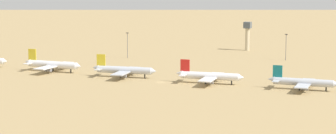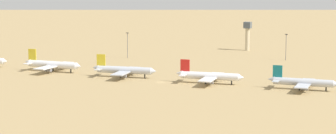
{
  "view_description": "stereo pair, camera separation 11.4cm",
  "coord_description": "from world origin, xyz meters",
  "px_view_note": "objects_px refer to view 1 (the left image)",
  "views": [
    {
      "loc": [
        135.62,
        -302.8,
        57.21
      ],
      "look_at": [
        -2.11,
        15.03,
        6.0
      ],
      "focal_mm": 68.09,
      "sensor_mm": 36.0,
      "label": 1
    },
    {
      "loc": [
        135.72,
        -302.75,
        57.21
      ],
      "look_at": [
        -2.11,
        15.03,
        6.0
      ],
      "focal_mm": 68.09,
      "sensor_mm": 36.0,
      "label": 2
    }
  ],
  "objects_px": {
    "parked_jet_red_3": "(209,76)",
    "parked_jet_yellow_2": "(124,70)",
    "parked_jet_teal_4": "(302,82)",
    "parked_jet_yellow_1": "(52,65)",
    "light_pole_west": "(127,43)",
    "control_tower": "(247,33)",
    "light_pole_east": "(286,45)"
  },
  "relations": [
    {
      "from": "parked_jet_red_3",
      "to": "parked_jet_yellow_2",
      "type": "bearing_deg",
      "value": 174.31
    },
    {
      "from": "parked_jet_red_3",
      "to": "parked_jet_teal_4",
      "type": "relative_size",
      "value": 1.05
    },
    {
      "from": "parked_jet_yellow_1",
      "to": "parked_jet_yellow_2",
      "type": "xyz_separation_m",
      "value": [
        47.94,
        -1.62,
        -0.11
      ]
    },
    {
      "from": "parked_jet_yellow_1",
      "to": "light_pole_west",
      "type": "xyz_separation_m",
      "value": [
        12.59,
        72.37,
        5.67
      ]
    },
    {
      "from": "parked_jet_red_3",
      "to": "control_tower",
      "type": "distance_m",
      "value": 149.12
    },
    {
      "from": "control_tower",
      "to": "light_pole_east",
      "type": "xyz_separation_m",
      "value": [
        38.95,
        -42.79,
        -2.86
      ]
    },
    {
      "from": "parked_jet_red_3",
      "to": "light_pole_east",
      "type": "xyz_separation_m",
      "value": [
        16.31,
        104.33,
        6.0
      ]
    },
    {
      "from": "parked_jet_teal_4",
      "to": "light_pole_east",
      "type": "height_order",
      "value": "light_pole_east"
    },
    {
      "from": "parked_jet_yellow_1",
      "to": "control_tower",
      "type": "distance_m",
      "value": 164.0
    },
    {
      "from": "control_tower",
      "to": "light_pole_west",
      "type": "xyz_separation_m",
      "value": [
        -62.93,
        -72.96,
        -3.0
      ]
    },
    {
      "from": "parked_jet_yellow_2",
      "to": "control_tower",
      "type": "xyz_separation_m",
      "value": [
        27.57,
        146.95,
        8.78
      ]
    },
    {
      "from": "parked_jet_yellow_2",
      "to": "parked_jet_teal_4",
      "type": "bearing_deg",
      "value": -6.88
    },
    {
      "from": "control_tower",
      "to": "light_pole_west",
      "type": "distance_m",
      "value": 96.39
    },
    {
      "from": "control_tower",
      "to": "light_pole_west",
      "type": "height_order",
      "value": "control_tower"
    },
    {
      "from": "parked_jet_red_3",
      "to": "parked_jet_teal_4",
      "type": "height_order",
      "value": "parked_jet_red_3"
    },
    {
      "from": "parked_jet_yellow_1",
      "to": "light_pole_west",
      "type": "height_order",
      "value": "light_pole_west"
    },
    {
      "from": "light_pole_west",
      "to": "parked_jet_red_3",
      "type": "bearing_deg",
      "value": -40.92
    },
    {
      "from": "parked_jet_yellow_1",
      "to": "parked_jet_red_3",
      "type": "xyz_separation_m",
      "value": [
        98.16,
        -1.8,
        -0.19
      ]
    },
    {
      "from": "control_tower",
      "to": "light_pole_west",
      "type": "bearing_deg",
      "value": -130.78
    },
    {
      "from": "parked_jet_teal_4",
      "to": "parked_jet_red_3",
      "type": "bearing_deg",
      "value": 178.74
    },
    {
      "from": "light_pole_east",
      "to": "control_tower",
      "type": "bearing_deg",
      "value": 132.31
    },
    {
      "from": "parked_jet_yellow_1",
      "to": "parked_jet_yellow_2",
      "type": "relative_size",
      "value": 1.02
    },
    {
      "from": "control_tower",
      "to": "light_pole_west",
      "type": "relative_size",
      "value": 1.24
    },
    {
      "from": "parked_jet_yellow_1",
      "to": "parked_jet_yellow_2",
      "type": "height_order",
      "value": "parked_jet_yellow_1"
    },
    {
      "from": "parked_jet_red_3",
      "to": "parked_jet_teal_4",
      "type": "bearing_deg",
      "value": -3.88
    },
    {
      "from": "parked_jet_yellow_1",
      "to": "light_pole_east",
      "type": "height_order",
      "value": "light_pole_east"
    },
    {
      "from": "parked_jet_red_3",
      "to": "light_pole_west",
      "type": "height_order",
      "value": "light_pole_west"
    },
    {
      "from": "parked_jet_yellow_2",
      "to": "parked_jet_teal_4",
      "type": "distance_m",
      "value": 98.76
    },
    {
      "from": "parked_jet_red_3",
      "to": "light_pole_west",
      "type": "bearing_deg",
      "value": 133.6
    },
    {
      "from": "parked_jet_red_3",
      "to": "control_tower",
      "type": "xyz_separation_m",
      "value": [
        -22.65,
        147.12,
        8.86
      ]
    },
    {
      "from": "light_pole_east",
      "to": "parked_jet_teal_4",
      "type": "bearing_deg",
      "value": -72.62
    },
    {
      "from": "control_tower",
      "to": "parked_jet_yellow_2",
      "type": "bearing_deg",
      "value": -100.63
    }
  ]
}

